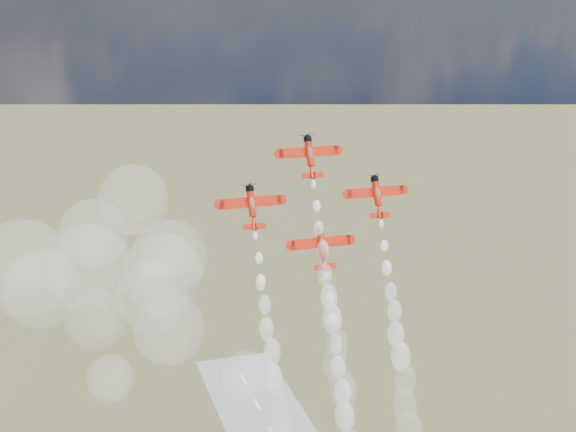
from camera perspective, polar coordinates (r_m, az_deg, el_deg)
The scene contains 8 objects.
plane_lead at distance 167.10m, azimuth 1.56°, elevation 4.31°, with size 12.91×6.37×8.61m.
plane_left at distance 161.53m, azimuth -2.59°, elevation 0.71°, with size 12.91×6.37×8.61m.
plane_right at distance 170.24m, azimuth 6.35°, elevation 1.44°, with size 12.91×6.37×8.61m.
plane_slot at distance 164.19m, azimuth 2.44°, elevation -2.19°, with size 12.91×6.37×8.61m.
smoke_trail_lead at distance 163.71m, azimuth 3.40°, elevation -9.22°, with size 5.92×20.95×41.72m.
smoke_trail_left at distance 160.24m, azimuth -0.80°, elevation -13.20°, with size 5.58×20.73×40.73m.
smoke_trail_right at distance 168.78m, azimuth 8.22°, elevation -11.81°, with size 5.44×21.61×41.58m.
drifted_smoke_cloud at distance 182.33m, azimuth -12.72°, elevation -4.32°, with size 64.24×38.17×55.63m.
Camera 1 is at (-66.65, -142.56, 148.68)m, focal length 50.00 mm.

